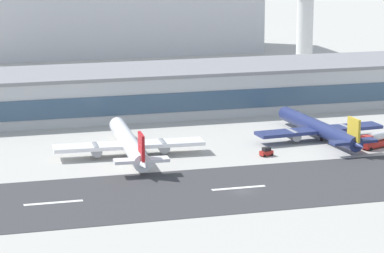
# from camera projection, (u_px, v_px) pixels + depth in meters

# --- Properties ---
(ground_plane) EXTENTS (1400.00, 1400.00, 0.00)m
(ground_plane) POSITION_uv_depth(u_px,v_px,m) (243.00, 192.00, 192.55)
(ground_plane) COLOR #B2AFA8
(runway_strip) EXTENTS (800.00, 33.67, 0.08)m
(runway_strip) POSITION_uv_depth(u_px,v_px,m) (239.00, 188.00, 195.29)
(runway_strip) COLOR #38383A
(runway_strip) RESTS_ON ground_plane
(runway_centreline_dash_3) EXTENTS (12.00, 1.20, 0.01)m
(runway_centreline_dash_3) POSITION_uv_depth(u_px,v_px,m) (53.00, 203.00, 184.99)
(runway_centreline_dash_3) COLOR white
(runway_centreline_dash_3) RESTS_ON runway_strip
(runway_centreline_dash_4) EXTENTS (12.00, 1.20, 0.01)m
(runway_centreline_dash_4) POSITION_uv_depth(u_px,v_px,m) (239.00, 188.00, 195.25)
(runway_centreline_dash_4) COLOR white
(runway_centreline_dash_4) RESTS_ON runway_strip
(terminal_building) EXTENTS (184.39, 29.69, 13.27)m
(terminal_building) POSITION_uv_depth(u_px,v_px,m) (175.00, 89.00, 273.01)
(terminal_building) COLOR #B7BABC
(terminal_building) RESTS_ON ground_plane
(control_tower) EXTENTS (12.85, 12.85, 38.01)m
(control_tower) POSITION_uv_depth(u_px,v_px,m) (305.00, 12.00, 323.77)
(control_tower) COLOR silver
(control_tower) RESTS_ON ground_plane
(distant_hotel_block) EXTENTS (135.43, 38.50, 44.46)m
(distant_hotel_block) POSITION_uv_depth(u_px,v_px,m) (100.00, 1.00, 389.53)
(distant_hotel_block) COLOR #BCBCC1
(distant_hotel_block) RESTS_ON ground_plane
(airliner_red_tail_gate_0) EXTENTS (36.87, 46.39, 9.68)m
(airliner_red_tail_gate_0) POSITION_uv_depth(u_px,v_px,m) (130.00, 145.00, 220.40)
(airliner_red_tail_gate_0) COLOR white
(airliner_red_tail_gate_0) RESTS_ON ground_plane
(airliner_gold_tail_gate_1) EXTENTS (35.24, 44.40, 9.27)m
(airliner_gold_tail_gate_1) POSITION_uv_depth(u_px,v_px,m) (321.00, 129.00, 236.82)
(airliner_gold_tail_gate_1) COLOR navy
(airliner_gold_tail_gate_1) RESTS_ON ground_plane
(service_fuel_truck_0) EXTENTS (8.86, 5.56, 3.95)m
(service_fuel_truck_0) POSITION_uv_depth(u_px,v_px,m) (375.00, 140.00, 229.14)
(service_fuel_truck_0) COLOR #B2231E
(service_fuel_truck_0) RESTS_ON ground_plane
(service_baggage_tug_1) EXTENTS (3.53, 2.64, 2.20)m
(service_baggage_tug_1) POSITION_uv_depth(u_px,v_px,m) (266.00, 152.00, 221.67)
(service_baggage_tug_1) COLOR #B2231E
(service_baggage_tug_1) RESTS_ON ground_plane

